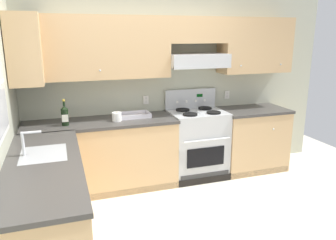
% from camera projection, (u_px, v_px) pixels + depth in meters
% --- Properties ---
extents(ground_plane, '(7.04, 7.04, 0.00)m').
position_uv_depth(ground_plane, '(180.00, 231.00, 3.41)').
color(ground_plane, beige).
extents(wall_back, '(4.68, 0.57, 2.55)m').
position_uv_depth(wall_back, '(170.00, 70.00, 4.56)').
color(wall_back, '#B7BAA3').
rests_on(wall_back, ground_plane).
extents(counter_back_run, '(3.60, 0.65, 0.91)m').
position_uv_depth(counter_back_run, '(158.00, 150.00, 4.48)').
color(counter_back_run, tan).
rests_on(counter_back_run, ground_plane).
extents(counter_left_run, '(0.63, 1.91, 1.13)m').
position_uv_depth(counter_left_run, '(48.00, 211.00, 2.91)').
color(counter_left_run, tan).
rests_on(counter_left_run, ground_plane).
extents(stove, '(0.76, 0.62, 1.20)m').
position_uv_depth(stove, '(197.00, 143.00, 4.66)').
color(stove, '#B7BABC').
rests_on(stove, ground_plane).
extents(wine_bottle, '(0.08, 0.09, 0.31)m').
position_uv_depth(wine_bottle, '(65.00, 115.00, 3.91)').
color(wine_bottle, black).
rests_on(wine_bottle, counter_back_run).
extents(bowl, '(0.40, 0.26, 0.06)m').
position_uv_depth(bowl, '(134.00, 116.00, 4.34)').
color(bowl, silver).
rests_on(bowl, counter_back_run).
extents(paper_towel_roll, '(0.12, 0.12, 0.11)m').
position_uv_depth(paper_towel_roll, '(117.00, 117.00, 4.13)').
color(paper_towel_roll, white).
rests_on(paper_towel_roll, counter_back_run).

